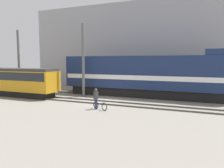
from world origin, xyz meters
The scene contains 10 objects.
ground_plane centered at (0.00, 0.00, 0.00)m, with size 120.00×120.00×0.00m, color gray.
track_near centered at (0.00, -0.73, 0.07)m, with size 60.00×1.50×0.14m.
track_far centered at (0.00, 4.57, 0.07)m, with size 60.00×1.51×0.14m.
building_backdrop centered at (0.00, 13.16, 6.22)m, with size 33.19×6.00×12.44m.
freight_locomotive centered at (3.27, 4.57, 2.45)m, with size 18.81×3.04×5.25m.
streetcar centered at (-10.28, -0.73, 1.86)m, with size 10.02×2.54×3.25m.
bicycle centered at (1.56, -3.41, 0.33)m, with size 1.62×0.75×0.71m.
person centered at (1.18, -3.41, 1.09)m, with size 0.34×0.42×1.79m.
utility_pole_left centered at (-12.85, 1.92, 4.03)m, with size 0.30×0.30×8.06m.
utility_pole_center centered at (-3.16, 1.92, 4.13)m, with size 0.31×0.31×8.26m.
Camera 1 is at (9.58, -19.66, 4.12)m, focal length 35.00 mm.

